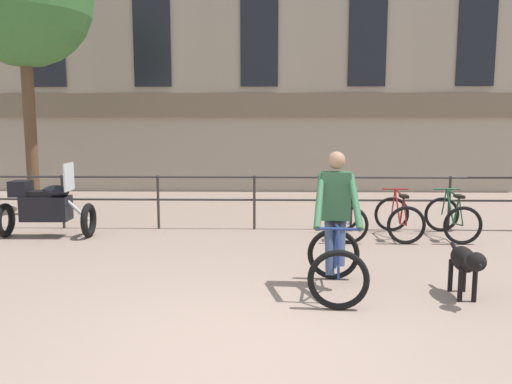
{
  "coord_description": "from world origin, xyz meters",
  "views": [
    {
      "loc": [
        0.25,
        -4.34,
        2.03
      ],
      "look_at": [
        0.09,
        2.86,
        1.05
      ],
      "focal_mm": 35.0,
      "sensor_mm": 36.0,
      "label": 1
    }
  ],
  "objects_px": {
    "parked_bicycle_mid_right": "(452,218)",
    "parked_bicycle_mid_left": "(399,218)",
    "parked_motorcycle": "(45,206)",
    "dog": "(466,262)",
    "parked_bicycle_near_lamp": "(346,218)",
    "cyclist_with_bike": "(336,229)"
  },
  "relations": [
    {
      "from": "parked_bicycle_mid_right",
      "to": "parked_bicycle_mid_left",
      "type": "bearing_deg",
      "value": 0.42
    },
    {
      "from": "parked_motorcycle",
      "to": "parked_bicycle_mid_left",
      "type": "relative_size",
      "value": 1.47
    },
    {
      "from": "dog",
      "to": "parked_bicycle_mid_right",
      "type": "distance_m",
      "value": 3.37
    },
    {
      "from": "dog",
      "to": "parked_bicycle_near_lamp",
      "type": "xyz_separation_m",
      "value": [
        -0.89,
        3.21,
        -0.09
      ]
    },
    {
      "from": "parked_bicycle_mid_left",
      "to": "cyclist_with_bike",
      "type": "bearing_deg",
      "value": 62.78
    },
    {
      "from": "dog",
      "to": "parked_bicycle_mid_right",
      "type": "height_order",
      "value": "parked_bicycle_mid_right"
    },
    {
      "from": "parked_bicycle_near_lamp",
      "to": "parked_bicycle_mid_right",
      "type": "relative_size",
      "value": 1.02
    },
    {
      "from": "dog",
      "to": "parked_motorcycle",
      "type": "relative_size",
      "value": 0.6
    },
    {
      "from": "parked_bicycle_mid_left",
      "to": "parked_bicycle_mid_right",
      "type": "relative_size",
      "value": 1.0
    },
    {
      "from": "cyclist_with_bike",
      "to": "dog",
      "type": "distance_m",
      "value": 1.54
    },
    {
      "from": "cyclist_with_bike",
      "to": "parked_motorcycle",
      "type": "height_order",
      "value": "cyclist_with_bike"
    },
    {
      "from": "parked_bicycle_mid_left",
      "to": "parked_bicycle_mid_right",
      "type": "bearing_deg",
      "value": -179.41
    },
    {
      "from": "cyclist_with_bike",
      "to": "parked_bicycle_mid_left",
      "type": "bearing_deg",
      "value": 66.79
    },
    {
      "from": "parked_motorcycle",
      "to": "parked_bicycle_mid_left",
      "type": "distance_m",
      "value": 6.38
    },
    {
      "from": "dog",
      "to": "parked_bicycle_near_lamp",
      "type": "height_order",
      "value": "parked_bicycle_near_lamp"
    },
    {
      "from": "parked_bicycle_near_lamp",
      "to": "parked_bicycle_mid_left",
      "type": "bearing_deg",
      "value": -177.19
    },
    {
      "from": "dog",
      "to": "parked_bicycle_near_lamp",
      "type": "distance_m",
      "value": 3.33
    },
    {
      "from": "dog",
      "to": "parked_bicycle_mid_left",
      "type": "bearing_deg",
      "value": 91.53
    },
    {
      "from": "cyclist_with_bike",
      "to": "dog",
      "type": "relative_size",
      "value": 1.71
    },
    {
      "from": "parked_bicycle_mid_left",
      "to": "parked_motorcycle",
      "type": "bearing_deg",
      "value": 1.63
    },
    {
      "from": "cyclist_with_bike",
      "to": "parked_bicycle_mid_left",
      "type": "distance_m",
      "value": 3.31
    },
    {
      "from": "parked_motorcycle",
      "to": "parked_bicycle_mid_right",
      "type": "distance_m",
      "value": 7.33
    }
  ]
}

